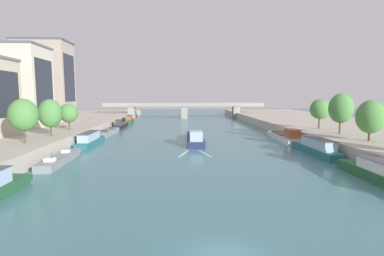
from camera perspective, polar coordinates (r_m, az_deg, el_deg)
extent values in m
cube|color=#B7AD9E|center=(81.81, -30.50, -0.64)|extent=(36.00, 170.00, 2.45)
cube|color=#B7AD9E|center=(84.67, 28.33, -0.31)|extent=(36.00, 170.00, 2.45)
cube|color=#1E284C|center=(63.17, 0.58, -2.20)|extent=(3.69, 17.63, 1.10)
cube|color=#1E284C|center=(72.19, 0.30, -1.03)|extent=(3.17, 1.30, 0.91)
cube|color=#1E284C|center=(63.09, 0.58, -1.68)|extent=(3.75, 17.63, 0.06)
cube|color=#9EBCD6|center=(57.04, 0.81, -1.55)|extent=(2.55, 3.57, 1.90)
cube|color=black|center=(58.75, 0.74, -1.04)|extent=(1.98, 0.07, 0.53)
cube|color=brown|center=(64.80, 0.52, -1.28)|extent=(2.78, 9.19, 0.36)
cylinder|color=#232328|center=(57.82, 1.27, -1.85)|extent=(0.07, 0.07, 1.10)
cube|color=silver|center=(50.45, 2.49, -5.03)|extent=(1.88, 5.89, 0.03)
cube|color=silver|center=(50.32, -1.62, -5.06)|extent=(2.12, 5.84, 0.03)
cube|color=#235633|center=(38.71, -30.68, -8.38)|extent=(2.12, 1.28, 0.99)
cube|color=gray|center=(47.74, -24.69, -5.69)|extent=(2.86, 12.61, 1.00)
cube|color=gray|center=(53.87, -22.34, -4.14)|extent=(2.30, 1.30, 0.86)
cube|color=gray|center=(47.64, -24.72, -5.07)|extent=(2.90, 12.61, 0.06)
cube|color=white|center=(50.15, -23.67, -4.20)|extent=(1.22, 0.95, 0.40)
cube|color=white|center=(44.37, -26.25, -5.60)|extent=(1.35, 1.15, 0.48)
cylinder|color=#232328|center=(43.95, -25.95, -5.28)|extent=(0.07, 0.07, 1.10)
cube|color=#23666B|center=(63.18, -19.44, -2.65)|extent=(2.66, 12.65, 0.92)
cube|color=#23666B|center=(69.50, -17.84, -1.72)|extent=(2.45, 1.22, 0.82)
cube|color=#23666B|center=(63.11, -19.45, -2.21)|extent=(2.71, 12.65, 0.06)
cube|color=#9EBCD6|center=(62.40, -19.65, -1.57)|extent=(2.16, 8.10, 1.55)
cube|color=#4C4C51|center=(62.30, -19.68, -0.83)|extent=(2.32, 8.34, 0.08)
cylinder|color=#232328|center=(59.34, -20.18, -2.21)|extent=(0.07, 0.07, 1.10)
cube|color=gray|center=(77.32, -16.22, -0.85)|extent=(2.91, 13.31, 1.16)
cube|color=gray|center=(84.02, -15.03, -0.17)|extent=(2.50, 1.30, 0.95)
cube|color=gray|center=(77.25, -16.24, -0.40)|extent=(2.96, 13.31, 0.06)
cube|color=#38383D|center=(80.03, -15.71, 0.01)|extent=(1.32, 0.93, 0.40)
cube|color=#38383D|center=(73.66, -16.97, -0.53)|extent=(1.46, 1.13, 0.48)
cylinder|color=#232328|center=(73.27, -16.74, -0.32)|extent=(0.07, 0.07, 1.10)
cube|color=black|center=(93.29, -13.74, 0.38)|extent=(2.20, 11.76, 0.98)
cube|color=black|center=(99.37, -13.08, 0.82)|extent=(2.08, 1.21, 0.85)
cube|color=black|center=(93.24, -13.75, 0.70)|extent=(2.24, 11.76, 0.06)
cube|color=#38383D|center=(89.25, -14.25, 1.04)|extent=(1.64, 2.35, 1.81)
cube|color=black|center=(90.38, -14.10, 1.28)|extent=(1.31, 0.03, 0.51)
cube|color=brown|center=(94.37, -13.62, 0.90)|extent=(1.71, 6.11, 0.36)
cylinder|color=#232328|center=(89.68, -13.98, 0.84)|extent=(0.07, 0.07, 1.10)
cube|color=#235633|center=(107.26, -12.21, 1.26)|extent=(2.26, 9.82, 1.26)
cube|color=#235633|center=(112.42, -11.85, 1.57)|extent=(1.94, 1.31, 1.00)
cube|color=#235633|center=(107.21, -12.22, 1.61)|extent=(2.30, 9.82, 0.06)
cube|color=#9E5133|center=(106.66, -12.26, 2.01)|extent=(1.81, 6.29, 1.51)
cube|color=#4C4C51|center=(106.61, -12.27, 2.44)|extent=(1.93, 6.49, 0.08)
cylinder|color=#232328|center=(104.22, -12.28, 1.80)|extent=(0.07, 0.07, 1.10)
cube|color=#235633|center=(46.13, 28.28, -6.00)|extent=(2.83, 1.28, 0.97)
cube|color=#23666B|center=(53.83, 23.25, -4.20)|extent=(2.75, 13.00, 1.19)
cube|color=#23666B|center=(59.88, 20.31, -2.93)|extent=(2.45, 1.28, 0.96)
cube|color=#23666B|center=(53.72, 23.28, -3.54)|extent=(2.80, 13.00, 0.06)
cube|color=#9EBCD6|center=(53.02, 23.64, -2.79)|extent=(2.22, 8.33, 1.58)
cube|color=#4C4C51|center=(52.90, 23.68, -1.90)|extent=(2.37, 8.58, 0.08)
cylinder|color=#232328|center=(50.43, 25.70, -3.61)|extent=(0.07, 0.07, 1.10)
cube|color=silver|center=(68.40, 17.68, -1.82)|extent=(3.77, 15.23, 1.14)
cube|color=silver|center=(75.86, 15.79, -0.89)|extent=(3.13, 1.35, 0.94)
cube|color=silver|center=(68.32, 17.70, -1.32)|extent=(3.84, 15.23, 0.06)
cube|color=#9E5133|center=(63.39, 19.20, -1.09)|extent=(2.54, 3.11, 1.85)
cube|color=black|center=(64.78, 18.75, -0.67)|extent=(1.95, 0.10, 0.52)
cube|color=brown|center=(69.72, 17.31, -0.99)|extent=(2.81, 7.95, 0.36)
cylinder|color=#232328|center=(64.17, 19.41, -1.35)|extent=(0.07, 0.07, 1.10)
cylinder|color=brown|center=(53.64, -30.14, -0.91)|extent=(0.26, 0.26, 3.08)
ellipsoid|color=#4C8942|center=(53.39, -30.32, 2.24)|extent=(4.49, 4.49, 5.18)
cylinder|color=brown|center=(60.44, -26.07, -0.09)|extent=(0.31, 0.31, 2.81)
ellipsoid|color=#4C8942|center=(60.21, -26.20, 2.61)|extent=(4.22, 4.22, 5.29)
cylinder|color=brown|center=(69.78, -23.07, 0.73)|extent=(0.34, 0.34, 2.56)
ellipsoid|color=#4C8942|center=(69.60, -23.16, 2.73)|extent=(3.98, 3.98, 4.22)
cylinder|color=brown|center=(56.71, 31.59, -0.92)|extent=(0.39, 0.39, 2.53)
ellipsoid|color=#4C8942|center=(56.46, 31.76, 1.89)|extent=(4.52, 4.52, 5.57)
cylinder|color=brown|center=(63.75, 27.15, 0.47)|extent=(0.32, 0.32, 3.50)
ellipsoid|color=#4C8942|center=(63.53, 27.31, 3.47)|extent=(4.53, 4.53, 5.83)
cylinder|color=brown|center=(71.98, 23.79, 1.14)|extent=(0.36, 0.36, 3.25)
ellipsoid|color=#4C8942|center=(71.80, 23.90, 3.43)|extent=(4.29, 4.29, 4.56)
cube|color=#232833|center=(63.43, -32.72, 5.62)|extent=(0.04, 8.31, 8.52)
cube|color=beige|center=(82.25, -31.62, 6.85)|extent=(14.23, 11.18, 19.08)
cube|color=#565B66|center=(83.06, -32.03, 13.61)|extent=(14.66, 11.51, 0.50)
cube|color=#232833|center=(79.12, -27.08, 7.85)|extent=(0.04, 8.94, 11.45)
cube|color=#A89989|center=(97.13, -26.98, 8.07)|extent=(14.28, 10.31, 23.05)
cube|color=#4C515B|center=(98.31, -27.34, 14.93)|extent=(14.71, 10.62, 0.50)
cube|color=#232833|center=(94.52, -23.00, 9.02)|extent=(0.04, 8.25, 13.83)
cube|color=gray|center=(126.68, -1.54, 4.42)|extent=(69.80, 4.40, 0.60)
cube|color=gray|center=(124.66, -1.52, 4.73)|extent=(69.80, 0.30, 0.90)
cube|color=gray|center=(128.66, -1.56, 4.79)|extent=(69.80, 0.30, 0.90)
cube|color=gray|center=(128.35, -11.83, 3.00)|extent=(2.80, 3.60, 5.28)
cube|color=gray|center=(126.82, -1.54, 3.09)|extent=(2.80, 3.60, 5.28)
cube|color=gray|center=(129.39, 8.67, 3.09)|extent=(2.80, 3.60, 5.28)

